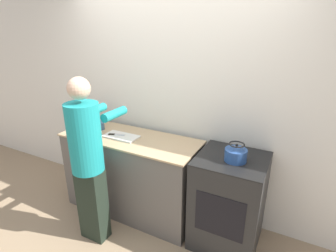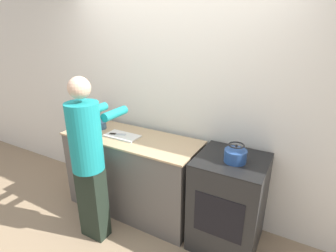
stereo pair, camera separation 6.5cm
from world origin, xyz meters
TOP-DOWN VIEW (x-y plane):
  - ground_plane at (0.00, 0.00)m, footprint 12.00×12.00m
  - wall_back at (0.00, 0.67)m, footprint 8.00×0.05m
  - counter at (-0.34, 0.29)m, footprint 1.55×0.60m
  - oven at (0.79, 0.30)m, footprint 0.63×0.61m
  - person at (-0.43, -0.25)m, footprint 0.34×0.58m
  - cutting_board at (-0.42, 0.25)m, footprint 0.38×0.20m
  - knife at (-0.48, 0.24)m, footprint 0.19×0.09m
  - kettle at (0.82, 0.26)m, footprint 0.20×0.20m
  - bowl_prep at (-0.80, 0.32)m, footprint 0.14×0.14m
  - canister_jar at (-0.98, 0.41)m, footprint 0.15×0.15m

SIDE VIEW (x-z plane):
  - ground_plane at x=0.00m, z-range 0.00..0.00m
  - counter at x=-0.34m, z-range 0.00..0.93m
  - oven at x=0.79m, z-range 0.00..0.94m
  - person at x=-0.43m, z-range 0.08..1.74m
  - cutting_board at x=-0.42m, z-range 0.93..0.94m
  - knife at x=-0.48m, z-range 0.94..0.95m
  - bowl_prep at x=-0.80m, z-range 0.93..1.01m
  - kettle at x=0.82m, z-range 0.93..1.09m
  - canister_jar at x=-0.98m, z-range 0.93..1.10m
  - wall_back at x=0.00m, z-range 0.00..2.60m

